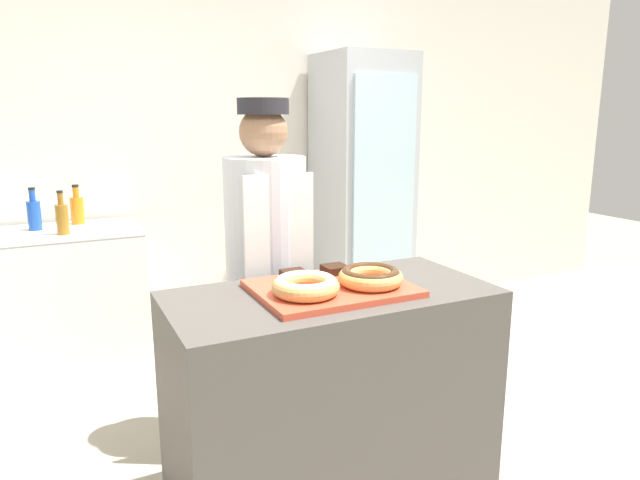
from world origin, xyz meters
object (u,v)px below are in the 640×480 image
(chest_freezer, at_px, (70,303))
(brownie_back_left, at_px, (294,274))
(donut_light_glaze, at_px, (306,285))
(bottle_amber, at_px, (62,218))
(baker_person, at_px, (267,271))
(bottle_blue, at_px, (34,214))
(bottle_orange, at_px, (77,209))
(serving_tray, at_px, (331,288))
(brownie_back_right, at_px, (335,269))
(beverage_fridge, at_px, (362,194))
(donut_chocolate_glaze, at_px, (371,276))

(chest_freezer, bearing_deg, brownie_back_left, -64.21)
(donut_light_glaze, height_order, bottle_amber, bottle_amber)
(donut_light_glaze, xyz_separation_m, baker_person, (0.08, 0.60, -0.11))
(bottle_blue, distance_m, bottle_amber, 0.25)
(baker_person, xyz_separation_m, bottle_orange, (-0.72, 1.40, 0.13))
(bottle_orange, bearing_deg, brownie_back_left, -69.10)
(brownie_back_left, xyz_separation_m, bottle_orange, (-0.69, 1.79, 0.04))
(donut_light_glaze, height_order, brownie_back_left, donut_light_glaze)
(serving_tray, height_order, chest_freezer, serving_tray)
(baker_person, height_order, bottle_blue, baker_person)
(donut_light_glaze, distance_m, chest_freezer, 2.04)
(brownie_back_right, distance_m, beverage_fridge, 1.93)
(bottle_orange, bearing_deg, beverage_fridge, -5.30)
(chest_freezer, distance_m, bottle_orange, 0.58)
(brownie_back_left, distance_m, brownie_back_right, 0.18)
(baker_person, bearing_deg, bottle_orange, 117.04)
(beverage_fridge, distance_m, bottle_amber, 2.02)
(brownie_back_right, relative_size, beverage_fridge, 0.05)
(donut_chocolate_glaze, height_order, bottle_orange, bottle_orange)
(donut_light_glaze, bearing_deg, beverage_fridge, 54.91)
(serving_tray, relative_size, chest_freezer, 0.64)
(baker_person, xyz_separation_m, chest_freezer, (-0.82, 1.23, -0.41))
(brownie_back_left, bearing_deg, bottle_orange, 110.90)
(donut_light_glaze, xyz_separation_m, brownie_back_right, (0.22, 0.21, -0.02))
(serving_tray, height_order, brownie_back_left, brownie_back_left)
(donut_light_glaze, bearing_deg, bottle_amber, 113.52)
(donut_chocolate_glaze, distance_m, beverage_fridge, 2.09)
(serving_tray, relative_size, brownie_back_left, 6.18)
(chest_freezer, bearing_deg, donut_light_glaze, -68.00)
(bottle_blue, bearing_deg, bottle_amber, -55.82)
(chest_freezer, bearing_deg, beverage_fridge, -0.19)
(bottle_amber, bearing_deg, chest_freezer, 91.16)
(brownie_back_left, distance_m, beverage_fridge, 2.04)
(beverage_fridge, xyz_separation_m, bottle_blue, (-2.16, 0.08, 0.01))
(brownie_back_left, height_order, bottle_orange, bottle_orange)
(serving_tray, distance_m, chest_freezer, 2.03)
(serving_tray, xyz_separation_m, donut_chocolate_glaze, (0.13, -0.06, 0.05))
(baker_person, bearing_deg, bottle_amber, 126.59)
(baker_person, xyz_separation_m, beverage_fridge, (1.21, 1.23, 0.13))
(chest_freezer, height_order, bottle_blue, bottle_blue)
(bottle_orange, height_order, bottle_amber, bottle_amber)
(brownie_back_left, height_order, chest_freezer, brownie_back_left)
(serving_tray, bearing_deg, baker_person, 96.27)
(bottle_blue, bearing_deg, brownie_back_right, -56.92)
(chest_freezer, xyz_separation_m, bottle_amber, (0.00, -0.14, 0.54))
(bottle_blue, bearing_deg, donut_light_glaze, -65.19)
(bottle_blue, bearing_deg, donut_chocolate_glaze, -58.88)
(baker_person, bearing_deg, donut_light_glaze, -97.18)
(donut_chocolate_glaze, bearing_deg, serving_tray, 155.67)
(baker_person, bearing_deg, brownie_back_left, -94.53)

